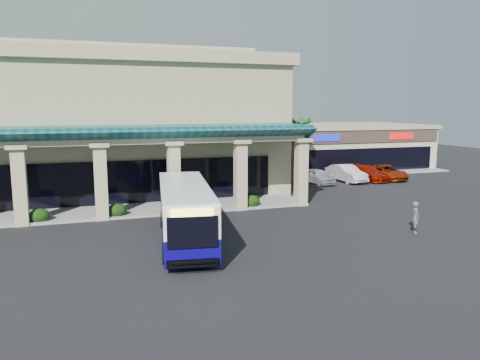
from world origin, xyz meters
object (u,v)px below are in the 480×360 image
object	(u,v)px
car_white	(346,173)
car_red	(367,173)
pedestrian	(416,217)
car_gray	(386,172)
car_silver	(318,176)
transit_bus	(185,213)

from	to	relation	value
car_white	car_red	xyz separation A→B (m)	(2.24, -0.02, -0.08)
pedestrian	car_white	world-z (taller)	pedestrian
car_white	car_gray	xyz separation A→B (m)	(4.38, -0.06, -0.10)
pedestrian	car_white	distance (m)	17.96
car_silver	car_red	world-z (taller)	car_red
car_red	car_white	bearing A→B (deg)	171.98
transit_bus	car_red	size ratio (longest dim) A/B	2.16
car_silver	car_white	size ratio (longest dim) A/B	0.84
pedestrian	car_gray	xyz separation A→B (m)	(10.32, 16.89, -0.19)
car_gray	car_silver	bearing A→B (deg)	-178.11
transit_bus	car_white	world-z (taller)	transit_bus
car_red	car_gray	bearing A→B (deg)	-8.42
pedestrian	car_white	size ratio (longest dim) A/B	0.37
car_silver	car_white	xyz separation A→B (m)	(3.07, 0.25, 0.10)
car_silver	car_gray	world-z (taller)	car_gray
pedestrian	car_gray	world-z (taller)	pedestrian
car_white	pedestrian	bearing A→B (deg)	-113.34
car_white	car_gray	size ratio (longest dim) A/B	0.96
car_gray	car_red	bearing A→B (deg)	179.48
car_silver	car_white	world-z (taller)	car_white
transit_bus	car_gray	world-z (taller)	transit_bus
transit_bus	pedestrian	xyz separation A→B (m)	(12.37, -2.50, -0.60)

